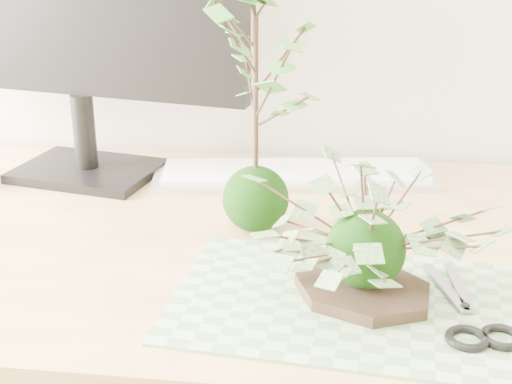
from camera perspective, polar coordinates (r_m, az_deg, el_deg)
desk at (r=1.06m, az=1.62°, el=-7.74°), size 1.60×0.70×0.74m
cutting_mat at (r=0.85m, az=7.19°, el=-8.73°), size 0.43×0.31×0.00m
stone_dish at (r=0.86m, az=8.57°, el=-7.77°), size 0.22×0.22×0.01m
ivy_kokedama at (r=0.82m, az=8.94°, el=-1.80°), size 0.34×0.34×0.19m
maple_kokedama at (r=0.95m, az=-0.03°, el=12.40°), size 0.27×0.27×0.40m
keyboard at (r=1.23m, az=3.10°, el=1.43°), size 0.50×0.21×0.02m
monitor at (r=1.22m, az=-14.34°, el=14.68°), size 0.58×0.21×0.52m
scissors at (r=0.83m, az=16.89°, el=-10.16°), size 0.09×0.20×0.01m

